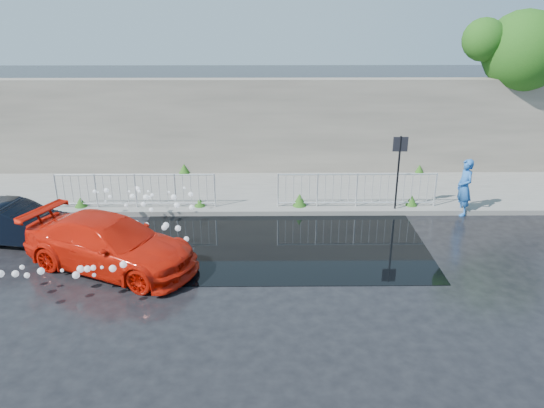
% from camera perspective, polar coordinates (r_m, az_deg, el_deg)
% --- Properties ---
extents(ground, '(90.00, 90.00, 0.00)m').
position_cam_1_polar(ground, '(13.96, -1.16, -5.81)').
color(ground, black).
rests_on(ground, ground).
extents(pavement, '(30.00, 4.00, 0.15)m').
position_cam_1_polar(pavement, '(18.53, -1.02, 1.37)').
color(pavement, '#61615C').
rests_on(pavement, ground).
extents(curb, '(30.00, 0.25, 0.16)m').
position_cam_1_polar(curb, '(16.66, -1.07, -0.92)').
color(curb, '#61615C').
rests_on(curb, ground).
extents(retaining_wall, '(30.00, 0.60, 3.50)m').
position_cam_1_polar(retaining_wall, '(20.14, -1.01, 8.38)').
color(retaining_wall, '#5F5950').
rests_on(retaining_wall, pavement).
extents(puddle, '(8.00, 5.00, 0.01)m').
position_cam_1_polar(puddle, '(14.86, 0.81, -4.05)').
color(puddle, black).
rests_on(puddle, ground).
extents(sign_post, '(0.45, 0.06, 2.50)m').
position_cam_1_polar(sign_post, '(16.71, 13.50, 4.53)').
color(sign_post, black).
rests_on(sign_post, ground).
extents(tree, '(4.81, 2.94, 6.23)m').
position_cam_1_polar(tree, '(22.10, 25.96, 14.94)').
color(tree, '#332114').
rests_on(tree, ground).
extents(railing_left, '(5.05, 0.05, 1.10)m').
position_cam_1_polar(railing_left, '(17.26, -14.47, 1.52)').
color(railing_left, silver).
rests_on(railing_left, pavement).
extents(railing_right, '(5.05, 0.05, 1.10)m').
position_cam_1_polar(railing_right, '(17.00, 9.10, 1.62)').
color(railing_right, silver).
rests_on(railing_right, pavement).
extents(weeds, '(12.17, 3.93, 0.41)m').
position_cam_1_polar(weeds, '(18.01, -1.00, 1.61)').
color(weeds, '#1B4913').
rests_on(weeds, pavement).
extents(water_spray, '(3.61, 5.58, 0.93)m').
position_cam_1_polar(water_spray, '(14.54, -15.62, -2.28)').
color(water_spray, white).
rests_on(water_spray, ground).
extents(red_car, '(4.91, 3.53, 1.32)m').
position_cam_1_polar(red_car, '(13.78, -17.00, -4.12)').
color(red_car, red).
rests_on(red_car, ground).
extents(dark_car, '(3.61, 1.76, 1.14)m').
position_cam_1_polar(dark_car, '(16.26, -26.03, -1.85)').
color(dark_car, black).
rests_on(dark_car, ground).
extents(person, '(0.50, 0.70, 1.79)m').
position_cam_1_polar(person, '(17.48, 20.00, 1.70)').
color(person, '#235CAF').
rests_on(person, ground).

